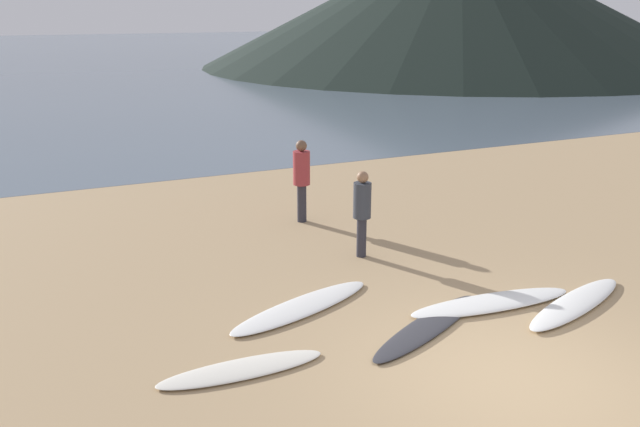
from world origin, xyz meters
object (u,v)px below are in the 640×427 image
surfboard_3 (492,303)px  person_1 (362,207)px  surfboard_0 (242,369)px  surfboard_1 (302,307)px  surfboard_4 (576,303)px  person_0 (302,174)px  surfboard_2 (428,326)px

surfboard_3 → person_1: person_1 is taller
surfboard_0 → surfboard_3: 3.95m
surfboard_1 → person_1: person_1 is taller
surfboard_0 → surfboard_4: 5.07m
surfboard_1 → person_1: size_ratio=1.68×
surfboard_1 → person_0: (1.61, 3.82, 0.96)m
surfboard_3 → person_1: 2.85m
surfboard_0 → surfboard_3: surfboard_3 is taller
surfboard_3 → surfboard_4: bearing=-21.2°
surfboard_2 → surfboard_3: 1.28m
surfboard_2 → person_0: (0.26, 5.09, 0.97)m
surfboard_0 → person_0: (2.95, 5.11, 0.97)m
surfboard_1 → surfboard_2: size_ratio=1.01×
surfboard_4 → surfboard_2: bearing=153.1°
surfboard_0 → surfboard_3: bearing=5.0°
surfboard_2 → surfboard_0: bearing=154.3°
surfboard_2 → surfboard_4: 2.40m
surfboard_3 → surfboard_4: 1.24m
surfboard_1 → surfboard_4: 4.04m
surfboard_3 → person_0: 5.05m
surfboard_4 → person_0: 5.87m
surfboard_4 → person_0: person_0 is taller
surfboard_0 → surfboard_4: (5.06, -0.28, 0.02)m
surfboard_1 → person_1: (1.79, 1.55, 0.87)m
surfboard_0 → person_0: size_ratio=1.23×
surfboard_1 → surfboard_3: size_ratio=0.97×
surfboard_4 → surfboard_3: bearing=135.0°
surfboard_2 → surfboard_4: bearing=-33.4°
surfboard_3 → person_0: bearing=105.7°
surfboard_0 → surfboard_2: 2.69m
surfboard_1 → person_0: person_0 is taller
person_0 → surfboard_2: bearing=166.2°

